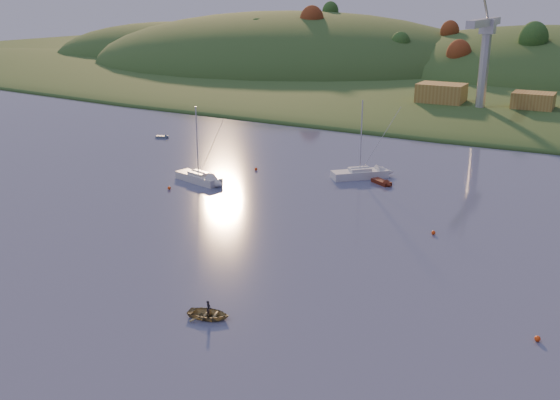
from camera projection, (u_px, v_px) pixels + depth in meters
The scene contains 21 objects.
ground at pixel (112, 377), 47.00m from camera, with size 500.00×500.00×0.00m, color #3C4462.
far_shore at pixel (535, 71), 238.77m from camera, with size 620.00×220.00×1.50m, color #25431A.
shore_slope at pixel (504, 93), 184.58m from camera, with size 640.00×150.00×7.00m, color #25431A.
hill_left_far at pixel (176, 56), 299.25m from camera, with size 120.00×100.00×32.00m, color #25431A.
hill_left at pixel (291, 67), 254.81m from camera, with size 170.00×140.00×44.00m, color #25431A.
hill_center at pixel (557, 79), 217.54m from camera, with size 140.00×120.00×36.00m, color #25431A.
hillside_trees at pixel (515, 85), 201.25m from camera, with size 280.00×50.00×32.00m, color #1B4C1B, non-canonical shape.
wharf at pixel (494, 113), 146.07m from camera, with size 42.00×16.00×2.40m, color slate.
shed_west at pixel (441, 94), 151.71m from camera, with size 11.00×8.00×4.80m, color olive.
shed_east at pixel (533, 101), 143.09m from camera, with size 9.00×7.00×4.00m, color olive.
dock_crane at pixel (485, 44), 139.46m from camera, with size 3.20×28.00×20.30m.
sailboat_near at pixel (360, 173), 98.20m from camera, with size 8.28×8.02×12.31m.
sailboat_far at pixel (199, 177), 96.26m from camera, with size 8.79×4.53×11.70m.
canoe at pixel (209, 314), 55.48m from camera, with size 2.74×3.84×0.80m, color olive.
paddler at pixel (209, 311), 55.38m from camera, with size 0.52×0.34×1.44m, color black.
red_tender at pixel (385, 183), 94.65m from camera, with size 4.16×3.29×1.37m.
grey_dinghy at pixel (164, 137), 126.25m from camera, with size 2.96×1.81×1.04m.
buoy_0 at pixel (537, 339), 51.77m from camera, with size 0.50×0.50×0.50m, color #E83F0C.
buoy_1 at pixel (433, 233), 75.00m from camera, with size 0.50×0.50×0.50m, color #E83F0C.
buoy_2 at pixel (169, 188), 92.48m from camera, with size 0.50×0.50×0.50m, color #E83F0C.
buoy_3 at pixel (256, 169), 102.62m from camera, with size 0.50×0.50×0.50m, color #E83F0C.
Camera 1 is at (30.60, -29.44, 27.31)m, focal length 40.00 mm.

